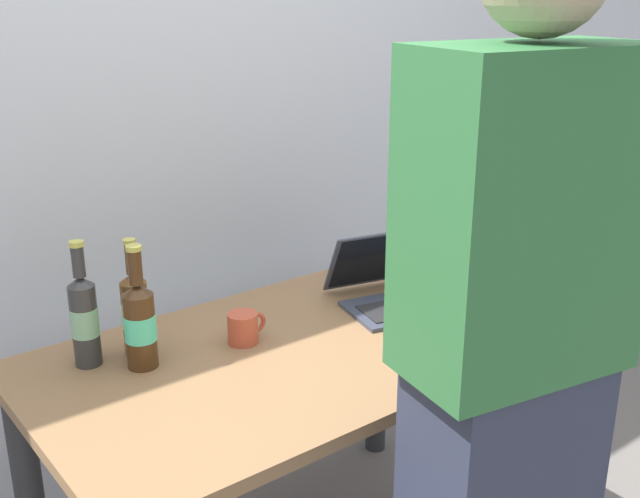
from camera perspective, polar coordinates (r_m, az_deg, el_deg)
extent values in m
cube|color=olive|center=(2.00, -2.08, -7.77)|extent=(1.34, 0.79, 0.03)
cylinder|color=#2D2D30|center=(2.36, 15.63, -14.18)|extent=(0.07, 0.07, 0.69)
cylinder|color=#2D2D30|center=(2.23, -20.85, -16.92)|extent=(0.07, 0.07, 0.69)
cylinder|color=#2D2D30|center=(2.74, 4.30, -8.48)|extent=(0.07, 0.07, 0.69)
cube|color=#383D4C|center=(2.23, 6.38, -4.32)|extent=(0.37, 0.28, 0.01)
cube|color=#232326|center=(2.21, 6.61, -4.29)|extent=(0.30, 0.19, 0.00)
cube|color=#383D4C|center=(2.31, 4.49, -0.67)|extent=(0.35, 0.18, 0.19)
cube|color=black|center=(2.31, 4.53, -0.70)|extent=(0.32, 0.16, 0.17)
cylinder|color=brown|center=(1.98, -13.60, -5.03)|extent=(0.07, 0.07, 0.19)
cone|color=brown|center=(1.94, -13.84, -2.12)|extent=(0.07, 0.07, 0.02)
cylinder|color=brown|center=(1.92, -13.96, -0.72)|extent=(0.03, 0.03, 0.08)
cylinder|color=#BFB74C|center=(1.90, -14.07, 0.54)|extent=(0.03, 0.03, 0.01)
cylinder|color=#CDDF86|center=(1.97, -13.62, -4.78)|extent=(0.07, 0.07, 0.07)
cylinder|color=#333333|center=(1.95, -17.14, -5.48)|extent=(0.07, 0.07, 0.21)
cone|color=#333333|center=(1.91, -17.47, -2.32)|extent=(0.07, 0.07, 0.02)
cylinder|color=#333333|center=(1.89, -17.62, -0.90)|extent=(0.03, 0.03, 0.08)
cylinder|color=#BFB74C|center=(1.87, -17.76, 0.37)|extent=(0.04, 0.04, 0.01)
cylinder|color=#86BC90|center=(1.94, -17.17, -5.20)|extent=(0.07, 0.07, 0.07)
cylinder|color=#472B14|center=(1.91, -13.26, -5.97)|extent=(0.08, 0.08, 0.19)
cone|color=#472B14|center=(1.86, -13.51, -2.96)|extent=(0.08, 0.08, 0.03)
cylinder|color=#472B14|center=(1.84, -13.64, -1.35)|extent=(0.03, 0.03, 0.09)
cylinder|color=#BFB74C|center=(1.83, -13.75, 0.08)|extent=(0.04, 0.04, 0.01)
cylinder|color=#53E2AC|center=(1.90, -13.28, -5.71)|extent=(0.08, 0.08, 0.07)
cube|color=#2D6B38|center=(1.39, 14.90, 2.47)|extent=(0.45, 0.31, 0.59)
cylinder|color=#BF4C33|center=(2.01, -5.79, -5.90)|extent=(0.08, 0.08, 0.08)
torus|color=#BF4C33|center=(2.03, -4.78, -5.50)|extent=(0.06, 0.01, 0.06)
cube|color=silver|center=(2.42, -12.46, 11.28)|extent=(6.00, 0.10, 2.60)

